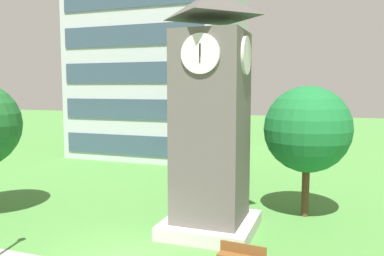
{
  "coord_description": "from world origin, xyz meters",
  "views": [
    {
      "loc": [
        7.68,
        -13.01,
        6.73
      ],
      "look_at": [
        1.28,
        4.9,
        4.73
      ],
      "focal_mm": 36.27,
      "sensor_mm": 36.0,
      "label": 1
    }
  ],
  "objects": [
    {
      "name": "tree_streetside",
      "position": [
        6.61,
        7.63,
        4.57
      ],
      "size": [
        4.46,
        4.46,
        6.82
      ],
      "color": "#513823",
      "rests_on": "ground"
    },
    {
      "name": "office_building",
      "position": [
        -8.8,
        24.43,
        12.8
      ],
      "size": [
        14.62,
        14.38,
        25.6
      ],
      "color": "#B7BCC6",
      "rests_on": "ground"
    },
    {
      "name": "clock_tower",
      "position": [
        2.57,
        3.89,
        4.93
      ],
      "size": [
        4.11,
        4.11,
        10.99
      ],
      "color": "#605B56",
      "rests_on": "ground"
    },
    {
      "name": "tree_by_building",
      "position": [
        0.25,
        12.59,
        4.22
      ],
      "size": [
        3.56,
        3.56,
        6.02
      ],
      "color": "#513823",
      "rests_on": "ground"
    },
    {
      "name": "park_bench",
      "position": [
        4.76,
        0.68,
        0.46
      ],
      "size": [
        1.83,
        0.63,
        0.88
      ],
      "color": "brown",
      "rests_on": "ground"
    }
  ]
}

